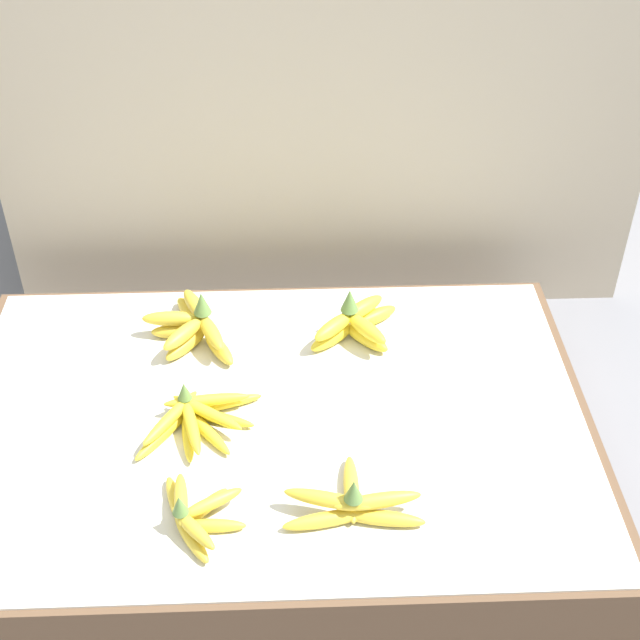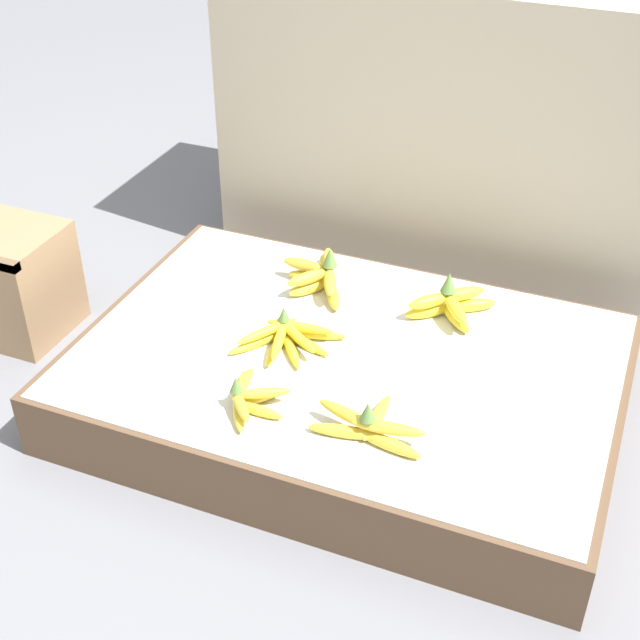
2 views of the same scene
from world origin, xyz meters
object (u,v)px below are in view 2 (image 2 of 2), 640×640
(wooden_crate, at_px, (7,280))
(banana_bunch_middle_midleft, at_px, (287,337))
(banana_bunch_front_midleft, at_px, (248,398))
(banana_bunch_back_midright, at_px, (451,304))
(banana_bunch_back_midleft, at_px, (320,275))
(banana_bunch_front_midright, at_px, (369,426))

(wooden_crate, height_order, banana_bunch_middle_midleft, wooden_crate)
(wooden_crate, distance_m, banana_bunch_middle_midleft, 0.79)
(wooden_crate, distance_m, banana_bunch_front_midleft, 0.84)
(banana_bunch_back_midright, bearing_deg, banana_bunch_front_midleft, -121.97)
(banana_bunch_front_midleft, xyz_separation_m, banana_bunch_back_midleft, (-0.04, 0.48, 0.01))
(banana_bunch_front_midright, distance_m, banana_bunch_back_midleft, 0.56)
(banana_bunch_front_midright, xyz_separation_m, banana_bunch_middle_midleft, (-0.27, 0.22, -0.01))
(wooden_crate, height_order, banana_bunch_back_midright, wooden_crate)
(banana_bunch_front_midleft, bearing_deg, banana_bunch_front_midright, 1.81)
(wooden_crate, bearing_deg, banana_bunch_middle_midleft, -0.54)
(banana_bunch_middle_midleft, bearing_deg, banana_bunch_front_midright, -38.49)
(banana_bunch_middle_midleft, bearing_deg, banana_bunch_front_midleft, -86.57)
(banana_bunch_front_midright, height_order, banana_bunch_middle_midleft, banana_bunch_front_midright)
(banana_bunch_front_midleft, height_order, banana_bunch_back_midright, banana_bunch_back_midright)
(banana_bunch_middle_midleft, distance_m, banana_bunch_back_midright, 0.40)
(banana_bunch_front_midright, height_order, banana_bunch_back_midright, banana_bunch_back_midright)
(banana_bunch_front_midright, distance_m, banana_bunch_middle_midleft, 0.35)
(banana_bunch_front_midleft, distance_m, banana_bunch_front_midright, 0.26)
(banana_bunch_front_midright, bearing_deg, banana_bunch_back_midright, 85.57)
(banana_bunch_back_midleft, bearing_deg, banana_bunch_front_midright, -57.69)
(banana_bunch_middle_midleft, distance_m, banana_bunch_back_midleft, 0.26)
(banana_bunch_front_midright, bearing_deg, banana_bunch_back_midleft, 122.31)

